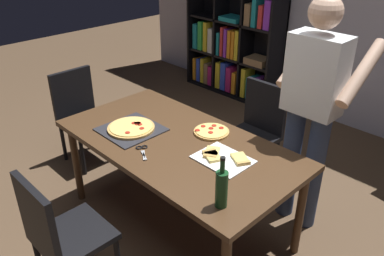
% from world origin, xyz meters
% --- Properties ---
extents(ground_plane, '(12.00, 12.00, 0.00)m').
position_xyz_m(ground_plane, '(0.00, 0.00, 0.00)').
color(ground_plane, brown).
extents(back_wall, '(6.40, 0.10, 2.80)m').
position_xyz_m(back_wall, '(0.00, 2.60, 1.40)').
color(back_wall, '#BCB7C6').
rests_on(back_wall, ground_plane).
extents(dining_table, '(1.80, 0.94, 0.75)m').
position_xyz_m(dining_table, '(0.00, 0.00, 0.68)').
color(dining_table, '#4C331E').
rests_on(dining_table, ground_plane).
extents(chair_near_camera, '(0.42, 0.42, 0.90)m').
position_xyz_m(chair_near_camera, '(-0.00, -0.96, 0.51)').
color(chair_near_camera, black).
rests_on(chair_near_camera, ground_plane).
extents(chair_far_side, '(0.42, 0.42, 0.90)m').
position_xyz_m(chair_far_side, '(0.00, 0.96, 0.51)').
color(chair_far_side, black).
rests_on(chair_far_side, ground_plane).
extents(chair_left_end, '(0.42, 0.42, 0.90)m').
position_xyz_m(chair_left_end, '(-1.39, 0.00, 0.51)').
color(chair_left_end, black).
rests_on(chair_left_end, ground_plane).
extents(bookshelf, '(1.40, 0.35, 1.95)m').
position_xyz_m(bookshelf, '(-1.47, 2.37, 0.94)').
color(bookshelf, black).
rests_on(bookshelf, ground_plane).
extents(person_serving_pizza, '(0.55, 0.54, 1.75)m').
position_xyz_m(person_serving_pizza, '(0.61, 0.74, 1.00)').
color(person_serving_pizza, '#38476B').
rests_on(person_serving_pizza, ground_plane).
extents(pepperoni_pizza_on_tray, '(0.41, 0.41, 0.04)m').
position_xyz_m(pepperoni_pizza_on_tray, '(-0.36, -0.13, 0.77)').
color(pepperoni_pizza_on_tray, '#2D2D33').
rests_on(pepperoni_pizza_on_tray, dining_table).
extents(pizza_slices_on_towel, '(0.36, 0.28, 0.03)m').
position_xyz_m(pizza_slices_on_towel, '(0.39, 0.05, 0.76)').
color(pizza_slices_on_towel, white).
rests_on(pizza_slices_on_towel, dining_table).
extents(wine_bottle, '(0.07, 0.07, 0.32)m').
position_xyz_m(wine_bottle, '(0.70, -0.31, 0.87)').
color(wine_bottle, '#194723').
rests_on(wine_bottle, dining_table).
extents(kitchen_scissors, '(0.19, 0.14, 0.01)m').
position_xyz_m(kitchen_scissors, '(-0.07, -0.26, 0.76)').
color(kitchen_scissors, silver).
rests_on(kitchen_scissors, dining_table).
extents(second_pizza_plain, '(0.26, 0.26, 0.03)m').
position_xyz_m(second_pizza_plain, '(0.09, 0.26, 0.76)').
color(second_pizza_plain, tan).
rests_on(second_pizza_plain, dining_table).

